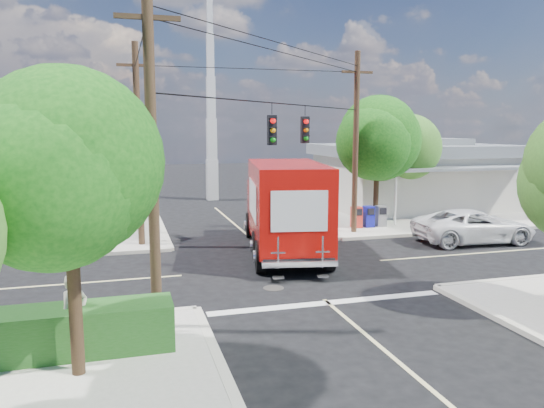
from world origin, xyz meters
name	(u,v)px	position (x,y,z in m)	size (l,w,h in m)	color
ground	(286,268)	(0.00, 0.00, 0.00)	(120.00, 120.00, 0.00)	black
sidewalk_ne	(398,211)	(10.88, 10.88, 0.07)	(14.12, 14.12, 0.14)	#A8A297
sidewalk_nw	(26,229)	(-10.88, 10.88, 0.07)	(14.12, 14.12, 0.14)	#A8A297
road_markings	(298,278)	(0.00, -1.47, 0.01)	(32.00, 32.00, 0.01)	beige
building_ne	(413,174)	(12.50, 11.97, 2.32)	(11.80, 10.20, 4.50)	beige
building_nw	(6,186)	(-12.00, 12.46, 2.22)	(10.80, 10.20, 4.30)	beige
radio_tower	(211,123)	(0.50, 20.00, 5.64)	(0.80, 0.80, 17.00)	silver
tree_sw_front	(68,178)	(-6.99, -7.54, 4.33)	(3.88, 3.78, 6.03)	#422D1C
tree_ne_front	(378,139)	(7.21, 6.76, 4.77)	(4.21, 4.14, 6.66)	#422D1C
tree_ne_back	(401,148)	(9.81, 8.96, 4.19)	(3.77, 3.66, 5.82)	#422D1C
palm_nw_front	(86,134)	(-7.50, 7.50, 5.04)	(3.01, 3.08, 5.59)	#422D1C
palm_nw_back	(45,142)	(-9.50, 9.00, 4.67)	(3.01, 3.08, 5.19)	#422D1C
utility_poles	(236,145)	(-1.58, 1.60, 4.67)	(12.00, 10.68, 9.00)	#473321
picket_fence	(49,322)	(-7.80, -5.60, 0.68)	(5.94, 0.06, 1.00)	silver
hedge_sw	(35,334)	(-8.00, -6.40, 0.69)	(6.20, 1.20, 1.10)	#1A4C15
vending_boxes	(369,217)	(6.50, 6.20, 0.69)	(1.90, 0.50, 1.10)	red
delivery_truck	(285,207)	(0.67, 2.37, 1.98)	(4.22, 9.34, 3.91)	black
parked_car	(474,226)	(9.79, 1.91, 0.78)	(2.58, 5.60, 1.56)	silver
pedestrian	(75,313)	(-7.13, -6.28, 1.06)	(0.67, 0.44, 1.84)	#BEB5A2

